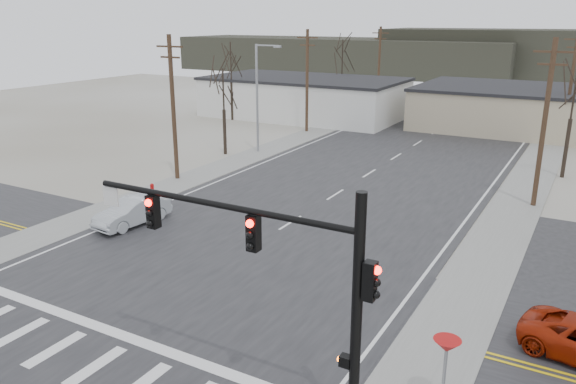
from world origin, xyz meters
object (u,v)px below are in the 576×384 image
(traffic_signal_mast, at_px, (290,274))
(sedan_crossing, at_px, (132,212))
(car_far_b, at_px, (448,95))
(car_far_a, at_px, (451,109))
(fire_hydrant, at_px, (152,190))

(traffic_signal_mast, height_order, sedan_crossing, traffic_signal_mast)
(traffic_signal_mast, distance_m, car_far_b, 68.90)
(car_far_a, bearing_deg, car_far_b, -50.07)
(sedan_crossing, relative_size, car_far_a, 0.76)
(traffic_signal_mast, xyz_separation_m, sedan_crossing, (-15.39, 9.70, -3.88))
(sedan_crossing, xyz_separation_m, car_far_a, (6.50, 44.50, 0.12))
(traffic_signal_mast, bearing_deg, car_far_b, 100.55)
(traffic_signal_mast, xyz_separation_m, car_far_b, (-12.60, 67.63, -3.86))
(car_far_b, bearing_deg, traffic_signal_mast, -85.63)
(traffic_signal_mast, relative_size, car_far_a, 1.51)
(fire_hydrant, height_order, car_far_b, car_far_b)
(sedan_crossing, distance_m, car_far_b, 58.00)
(fire_hydrant, xyz_separation_m, car_far_b, (5.49, 53.43, 0.36))
(traffic_signal_mast, height_order, car_far_a, traffic_signal_mast)
(traffic_signal_mast, xyz_separation_m, car_far_a, (-8.90, 54.20, -3.77))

